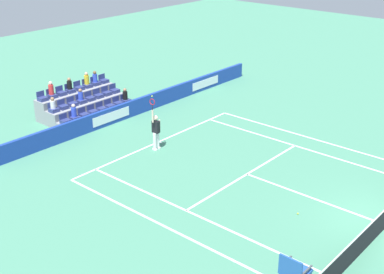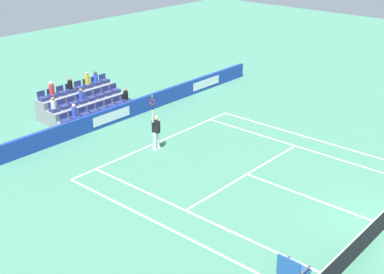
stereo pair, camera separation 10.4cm
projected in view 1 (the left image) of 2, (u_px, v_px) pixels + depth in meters
name	position (u px, v px, depth m)	size (l,w,h in m)	color
line_baseline	(159.00, 142.00, 26.79)	(10.97, 0.10, 0.01)	white
line_service	(247.00, 174.00, 23.48)	(8.23, 0.10, 0.01)	white
line_centre_service	(311.00, 197.00, 21.56)	(0.10, 6.40, 0.01)	white
line_singles_sideline_left	(195.00, 214.00, 20.35)	(0.10, 11.89, 0.01)	white
line_singles_sideline_right	(303.00, 148.00, 26.07)	(0.10, 11.89, 0.01)	white
line_doubles_sideline_left	(171.00, 229.00, 19.40)	(0.10, 11.89, 0.01)	white
line_doubles_sideline_right	(316.00, 140.00, 27.02)	(0.10, 11.89, 0.01)	white
line_centre_mark	(160.00, 142.00, 26.73)	(0.10, 0.20, 0.01)	white
sponsor_barrier	(110.00, 116.00, 28.83)	(24.31, 0.22, 0.93)	#193899
tennis_player	(156.00, 131.00, 25.55)	(0.53, 0.38, 2.85)	white
stadium_stand	(83.00, 105.00, 30.19)	(4.96, 2.85, 2.21)	gray
loose_tennis_ball	(298.00, 214.00, 20.35)	(0.07, 0.07, 0.07)	#D1E533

